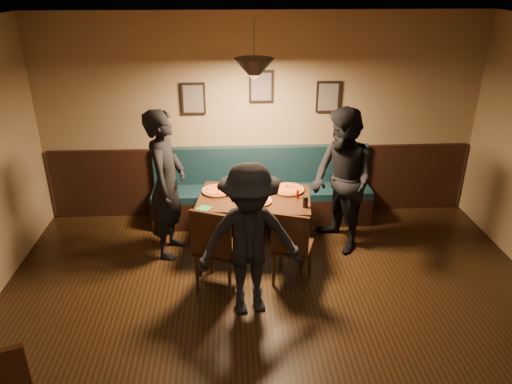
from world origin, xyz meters
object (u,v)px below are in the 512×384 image
tabasco_bottle (298,193)px  chair_near_right (293,245)px  dining_table (254,223)px  diner_right (342,182)px  chair_near_left (219,246)px  booth_bench (262,188)px  diner_left (167,185)px  diner_front (250,241)px  soda_glass (305,202)px

tabasco_bottle → chair_near_right: bearing=-101.2°
dining_table → chair_near_right: 0.82m
dining_table → diner_right: diner_right is taller
dining_table → chair_near_left: (-0.42, -0.78, 0.15)m
dining_table → booth_bench: bearing=86.4°
diner_left → diner_front: size_ratio=1.13×
soda_glass → chair_near_right: bearing=-115.0°
booth_bench → diner_front: diner_front is taller
diner_left → tabasco_bottle: diner_left is taller
dining_table → soda_glass: bearing=-20.9°
dining_table → diner_right: (1.07, 0.00, 0.54)m
chair_near_left → diner_right: size_ratio=0.56×
diner_left → soda_glass: 1.66m
chair_near_right → tabasco_bottle: bearing=97.8°
dining_table → diner_right: 1.20m
chair_near_right → diner_front: bearing=-116.0°
tabasco_bottle → dining_table: bearing=172.2°
diner_left → diner_right: diner_left is taller
chair_near_right → diner_left: 1.66m
booth_bench → dining_table: booth_bench is taller
chair_near_left → tabasco_bottle: bearing=58.9°
chair_near_right → tabasco_bottle: 0.73m
dining_table → diner_left: bearing=-171.8°
dining_table → tabasco_bottle: 0.68m
diner_right → dining_table: bearing=-111.8°
dining_table → diner_right: size_ratio=0.75×
dining_table → soda_glass: soda_glass is taller
diner_front → tabasco_bottle: (0.63, 1.14, -0.03)m
diner_right → tabasco_bottle: diner_right is taller
dining_table → soda_glass: 0.78m
chair_near_left → tabasco_bottle: 1.21m
booth_bench → chair_near_left: size_ratio=2.96×
chair_near_right → diner_right: diner_right is taller
chair_near_left → soda_glass: size_ratio=7.50×
booth_bench → tabasco_bottle: bearing=-65.8°
diner_front → chair_near_right: bearing=35.0°
diner_front → diner_left: bearing=118.0°
chair_near_right → soda_glass: bearing=84.1°
diner_front → diner_right: bearing=35.7°
booth_bench → soda_glass: 1.19m
soda_glass → diner_right: bearing=32.2°
dining_table → chair_near_left: bearing=-111.3°
soda_glass → diner_front: bearing=-127.3°
diner_right → chair_near_right: bearing=-65.6°
chair_near_right → diner_right: size_ratio=0.51×
diner_right → chair_near_left: bearing=-84.4°
diner_right → diner_front: 1.70m
tabasco_bottle → diner_front: bearing=-118.9°
soda_glass → dining_table: bearing=151.8°
booth_bench → chair_near_right: size_ratio=3.27×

